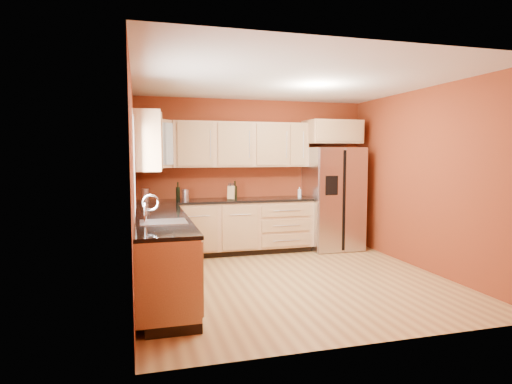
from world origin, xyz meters
TOP-DOWN VIEW (x-y plane):
  - floor at (0.00, 0.00)m, footprint 4.00×4.00m
  - ceiling at (0.00, 0.00)m, footprint 4.00×4.00m
  - wall_back at (0.00, 2.00)m, footprint 4.00×0.04m
  - wall_front at (0.00, -2.00)m, footprint 4.00×0.04m
  - wall_left at (-2.00, 0.00)m, footprint 0.04×4.00m
  - wall_right at (2.00, 0.00)m, footprint 0.04×4.00m
  - base_cabinets_back at (-0.55, 1.70)m, footprint 2.90×0.60m
  - base_cabinets_left at (-1.70, 0.00)m, footprint 0.60×2.80m
  - countertop_back at (-0.55, 1.69)m, footprint 2.90×0.62m
  - countertop_left at (-1.69, 0.00)m, footprint 0.62×2.80m
  - upper_cabinets_back at (-0.25, 1.83)m, footprint 2.30×0.33m
  - upper_cabinets_left at (-1.83, 0.72)m, footprint 0.33×1.35m
  - corner_upper_cabinet at (-1.67, 1.67)m, footprint 0.67×0.67m
  - over_fridge_cabinet at (1.35, 1.70)m, footprint 0.92×0.60m
  - refrigerator at (1.35, 1.62)m, footprint 0.90×0.75m
  - window at (-1.98, -0.50)m, footprint 0.03×0.90m
  - sink_faucet at (-1.69, -0.50)m, footprint 0.50×0.42m
  - canister_left at (-1.23, 1.62)m, footprint 0.14×0.14m
  - canister_right at (-1.85, 1.70)m, footprint 0.14×0.14m
  - wine_bottle_a at (-0.39, 1.73)m, footprint 0.09×0.09m
  - wine_bottle_b at (-1.33, 1.72)m, footprint 0.07×0.07m
  - knife_block at (-0.48, 1.63)m, footprint 0.14×0.13m
  - soap_dispenser at (0.74, 1.67)m, footprint 0.07×0.07m

SIDE VIEW (x-z plane):
  - floor at x=0.00m, z-range 0.00..0.00m
  - base_cabinets_back at x=-0.55m, z-range 0.00..0.88m
  - base_cabinets_left at x=-1.70m, z-range 0.00..0.88m
  - refrigerator at x=1.35m, z-range 0.00..1.78m
  - countertop_back at x=-0.55m, z-range 0.88..0.92m
  - countertop_left at x=-1.69m, z-range 0.88..0.92m
  - soap_dispenser at x=0.74m, z-range 0.92..1.10m
  - canister_left at x=-1.23m, z-range 0.92..1.11m
  - canister_right at x=-1.85m, z-range 0.92..1.12m
  - knife_block at x=-0.48m, z-range 0.92..1.14m
  - wine_bottle_b at x=-1.33m, z-range 0.92..1.22m
  - wine_bottle_a at x=-0.39m, z-range 0.92..1.22m
  - sink_faucet at x=-1.69m, z-range 0.92..1.22m
  - wall_back at x=0.00m, z-range 0.00..2.60m
  - wall_front at x=0.00m, z-range 0.00..2.60m
  - wall_left at x=-2.00m, z-range 0.00..2.60m
  - wall_right at x=2.00m, z-range 0.00..2.60m
  - window at x=-1.98m, z-range 1.05..2.05m
  - upper_cabinets_back at x=-0.25m, z-range 1.45..2.20m
  - upper_cabinets_left at x=-1.83m, z-range 1.45..2.20m
  - corner_upper_cabinet at x=-1.67m, z-range 1.45..2.20m
  - over_fridge_cabinet at x=1.35m, z-range 1.85..2.25m
  - ceiling at x=0.00m, z-range 2.60..2.60m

